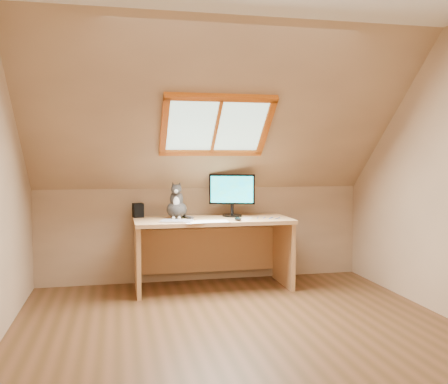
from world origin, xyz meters
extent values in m
plane|color=brown|center=(0.00, 0.00, 0.00)|extent=(3.50, 3.50, 0.00)
cube|color=tan|center=(0.00, -1.75, 1.20)|extent=(3.50, 0.02, 2.40)
cube|color=tan|center=(0.00, 1.75, 0.50)|extent=(3.50, 0.02, 1.00)
cube|color=tan|center=(0.00, 0.97, 1.70)|extent=(3.50, 1.56, 1.41)
cube|color=#B2E0CC|center=(0.00, 1.05, 1.63)|extent=(0.90, 0.53, 0.48)
cube|color=#CF5E13|center=(0.00, 1.05, 1.63)|extent=(1.02, 0.64, 0.59)
cube|color=tan|center=(0.03, 1.38, 0.69)|extent=(1.56, 0.68, 0.04)
cube|color=tan|center=(-0.72, 1.38, 0.34)|extent=(0.04, 0.62, 0.67)
cube|color=tan|center=(0.78, 1.38, 0.34)|extent=(0.04, 0.62, 0.67)
cube|color=tan|center=(0.03, 1.69, 0.34)|extent=(1.46, 0.03, 0.47)
cylinder|color=black|center=(0.26, 1.51, 0.72)|extent=(0.20, 0.20, 0.02)
cylinder|color=black|center=(0.26, 1.51, 0.79)|extent=(0.03, 0.03, 0.11)
cube|color=black|center=(0.26, 1.51, 1.00)|extent=(0.46, 0.18, 0.31)
cube|color=#0079BA|center=(0.25, 1.48, 1.00)|extent=(0.42, 0.14, 0.27)
ellipsoid|color=#3B3734|center=(-0.32, 1.48, 0.80)|extent=(0.24, 0.27, 0.18)
ellipsoid|color=#3B3734|center=(-0.33, 1.46, 0.90)|extent=(0.15, 0.15, 0.19)
ellipsoid|color=silver|center=(-0.33, 1.40, 0.88)|extent=(0.07, 0.05, 0.11)
ellipsoid|color=#3B3734|center=(-0.33, 1.42, 1.01)|extent=(0.12, 0.11, 0.10)
sphere|color=silver|center=(-0.34, 1.38, 0.99)|extent=(0.04, 0.04, 0.04)
cone|color=#3B3734|center=(-0.36, 1.44, 1.06)|extent=(0.06, 0.06, 0.06)
cone|color=#3B3734|center=(-0.30, 1.43, 1.06)|extent=(0.06, 0.05, 0.06)
cube|color=black|center=(-0.70, 1.63, 0.79)|extent=(0.12, 0.12, 0.14)
cube|color=#B2B2B7|center=(-0.35, 1.21, 0.72)|extent=(0.35, 0.29, 0.01)
ellipsoid|color=black|center=(0.23, 1.15, 0.73)|extent=(0.07, 0.11, 0.03)
cube|color=white|center=(-0.06, 1.12, 0.71)|extent=(0.33, 0.27, 0.00)
cube|color=white|center=(-0.06, 1.12, 0.72)|extent=(0.32, 0.24, 0.00)
camera|label=1|loc=(-0.91, -3.52, 1.33)|focal=40.00mm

